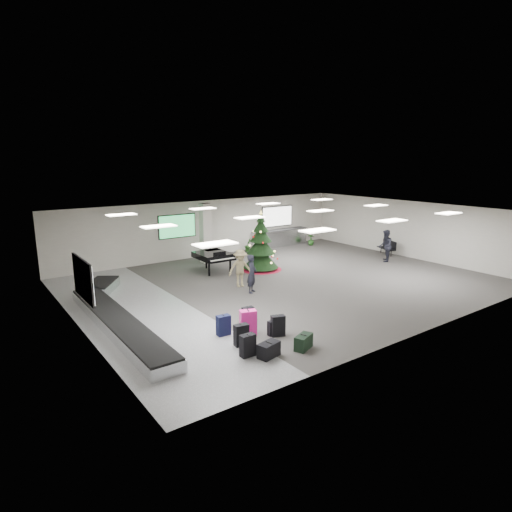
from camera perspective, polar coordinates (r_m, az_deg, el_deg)
ground at (r=19.53m, az=4.02°, el=-3.56°), size 18.00×18.00×0.00m
room_envelope at (r=19.29m, az=1.98°, el=3.36°), size 18.02×14.02×3.21m
baggage_carousel at (r=15.80m, az=-18.40°, el=-7.41°), size 2.28×9.71×0.43m
service_counter at (r=27.50m, az=3.21°, el=2.44°), size 4.05×0.65×1.08m
suitcase_0 at (r=13.06m, az=-1.99°, el=-10.48°), size 0.46×0.29×0.69m
suitcase_1 at (r=13.74m, az=2.94°, el=-9.26°), size 0.49×0.36×0.70m
pink_suitcase at (r=13.78m, az=-1.06°, el=-8.87°), size 0.59×0.45×0.84m
suitcase_3 at (r=14.71m, az=-1.08°, el=-7.91°), size 0.41×0.26×0.60m
navy_suitcase at (r=13.81m, az=-4.36°, el=-9.19°), size 0.45×0.28×0.68m
suitcase_5 at (r=12.39m, az=-1.11°, el=-11.84°), size 0.44×0.24×0.68m
green_duffel at (r=12.96m, az=6.35°, el=-11.33°), size 0.72×0.54×0.45m
suitcase_7 at (r=13.82m, az=2.25°, el=-9.55°), size 0.33×0.18×0.50m
black_duffel at (r=12.41m, az=1.71°, el=-12.39°), size 0.73×0.51×0.45m
christmas_tree at (r=21.56m, az=0.65°, el=0.88°), size 2.12×2.12×3.03m
grand_piano at (r=21.33m, az=-5.71°, el=0.02°), size 1.56×1.97×1.11m
bench at (r=26.25m, az=17.10°, el=1.23°), size 0.90×1.41×0.85m
traveler_a at (r=17.87m, az=-0.55°, el=-2.38°), size 0.70×0.67×1.62m
traveler_b at (r=18.70m, az=-2.11°, el=-1.63°), size 1.20×0.88×1.66m
traveler_bench at (r=24.31m, az=16.87°, el=1.31°), size 1.08×1.04×1.75m
potted_plant_left at (r=25.87m, az=-1.09°, el=1.47°), size 0.56×0.53×0.81m
potted_plant_right at (r=28.04m, az=7.33°, el=2.18°), size 0.56×0.56×0.73m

